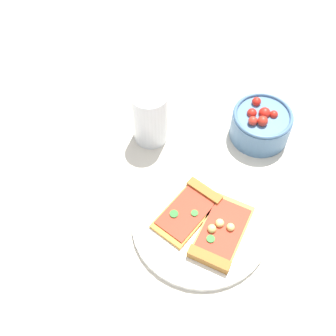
# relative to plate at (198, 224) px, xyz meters

# --- Properties ---
(ground_plane) EXTENTS (2.40, 2.40, 0.00)m
(ground_plane) POSITION_rel_plate_xyz_m (0.02, -0.00, -0.01)
(ground_plane) COLOR beige
(ground_plane) RESTS_ON ground
(plate) EXTENTS (0.27, 0.27, 0.01)m
(plate) POSITION_rel_plate_xyz_m (0.00, 0.00, 0.00)
(plate) COLOR white
(plate) RESTS_ON ground_plane
(pizza_slice_near) EXTENTS (0.16, 0.17, 0.02)m
(pizza_slice_near) POSITION_rel_plate_xyz_m (-0.04, -0.02, 0.01)
(pizza_slice_near) COLOR gold
(pizza_slice_near) RESTS_ON plate
(pizza_slice_far) EXTENTS (0.14, 0.16, 0.02)m
(pizza_slice_far) POSITION_rel_plate_xyz_m (0.03, 0.01, 0.01)
(pizza_slice_far) COLOR gold
(pizza_slice_far) RESTS_ON plate
(salad_bowl) EXTENTS (0.13, 0.13, 0.08)m
(salad_bowl) POSITION_rel_plate_xyz_m (0.16, -0.22, 0.03)
(salad_bowl) COLOR #4C7299
(salad_bowl) RESTS_ON ground_plane
(soda_glass) EXTENTS (0.08, 0.08, 0.13)m
(soda_glass) POSITION_rel_plate_xyz_m (0.25, 0.01, 0.05)
(soda_glass) COLOR silver
(soda_glass) RESTS_ON ground_plane
(paper_napkin) EXTENTS (0.13, 0.16, 0.00)m
(paper_napkin) POSITION_rel_plate_xyz_m (0.12, 0.26, -0.01)
(paper_napkin) COLOR white
(paper_napkin) RESTS_ON ground_plane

